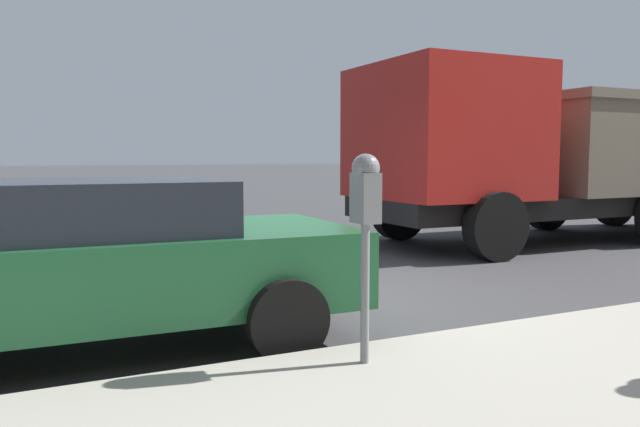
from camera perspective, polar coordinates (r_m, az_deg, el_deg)
ground_plane at (r=6.88m, az=-4.61°, el=-7.86°), size 220.00×220.00×0.00m
parking_meter at (r=4.21m, az=4.18°, el=0.82°), size 0.21×0.19×1.44m
car_green at (r=5.33m, az=-20.44°, el=-3.90°), size 2.11×4.26×1.37m
dump_truck at (r=12.53m, az=21.72°, el=5.19°), size 2.99×8.33×3.04m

